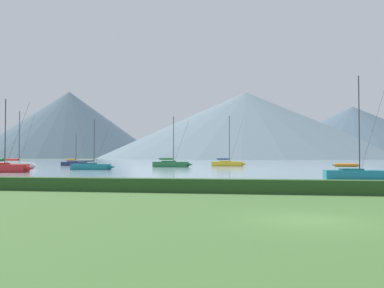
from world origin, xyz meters
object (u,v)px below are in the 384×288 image
Objects in this scene: sailboat_slip_0 at (1,167)px; sailboat_slip_7 at (74,163)px; sailboat_slip_9 at (91,166)px; sailboat_slip_5 at (17,165)px; sailboat_slip_1 at (356,174)px; sailboat_slip_10 at (227,163)px; sailboat_slip_6 at (171,164)px.

sailboat_slip_0 is 1.34× the size of sailboat_slip_7.
sailboat_slip_0 reaches higher than sailboat_slip_9.
sailboat_slip_5 is 1.30× the size of sailboat_slip_9.
sailboat_slip_7 is (-55.17, 49.15, -0.03)m from sailboat_slip_1.
sailboat_slip_5 is 0.97× the size of sailboat_slip_10.
sailboat_slip_10 reaches higher than sailboat_slip_9.
sailboat_slip_5 reaches higher than sailboat_slip_0.
sailboat_slip_1 is 53.29m from sailboat_slip_10.
sailboat_slip_6 is 15.11m from sailboat_slip_10.
sailboat_slip_6 is at bearing -135.24° from sailboat_slip_10.
sailboat_slip_6 is 21.60m from sailboat_slip_9.
sailboat_slip_0 is 1.24× the size of sailboat_slip_9.
sailboat_slip_10 is at bearing 24.42° from sailboat_slip_5.
sailboat_slip_9 is at bearing 149.61° from sailboat_slip_1.
sailboat_slip_5 is 1.41× the size of sailboat_slip_7.
sailboat_slip_10 reaches higher than sailboat_slip_1.
sailboat_slip_9 is 0.74× the size of sailboat_slip_10.
sailboat_slip_7 is at bearing 92.41° from sailboat_slip_0.
sailboat_slip_10 is at bearing 39.86° from sailboat_slip_6.
sailboat_slip_1 is (48.39, -10.21, -0.13)m from sailboat_slip_0.
sailboat_slip_6 is at bearing -14.90° from sailboat_slip_7.
sailboat_slip_10 reaches higher than sailboat_slip_6.
sailboat_slip_0 is at bearing -63.98° from sailboat_slip_5.
sailboat_slip_5 is 1.05× the size of sailboat_slip_6.
sailboat_slip_7 is 0.69× the size of sailboat_slip_10.
sailboat_slip_7 is (3.63, 18.77, -0.10)m from sailboat_slip_5.
sailboat_slip_7 is at bearing -172.01° from sailboat_slip_10.
sailboat_slip_1 is 50.09m from sailboat_slip_6.
sailboat_slip_9 reaches higher than sailboat_slip_7.
sailboat_slip_9 is (-39.13, 22.16, 0.02)m from sailboat_slip_1.
sailboat_slip_10 is at bearing 49.06° from sailboat_slip_9.
sailboat_slip_5 is at bearing -98.86° from sailboat_slip_7.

